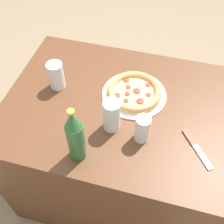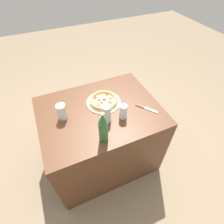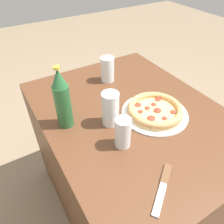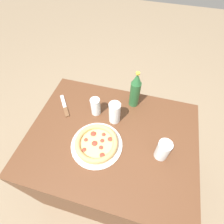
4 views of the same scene
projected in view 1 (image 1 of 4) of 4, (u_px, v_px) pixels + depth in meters
ground_plane at (114, 179)px, 1.84m from camera, size 8.00×8.00×0.00m
table at (115, 149)px, 1.54m from camera, size 1.00×0.77×0.75m
pizza_margherita at (134, 92)px, 1.27m from camera, size 0.29×0.29×0.04m
glass_cola at (112, 116)px, 1.12m from camera, size 0.07×0.07×0.15m
glass_water at (56, 76)px, 1.28m from camera, size 0.07×0.07×0.13m
glass_orange_juice at (142, 130)px, 1.10m from camera, size 0.06×0.06×0.13m
beer_bottle at (75, 136)px, 0.99m from camera, size 0.06×0.06×0.27m
knife at (196, 147)px, 1.11m from camera, size 0.13×0.17×0.01m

